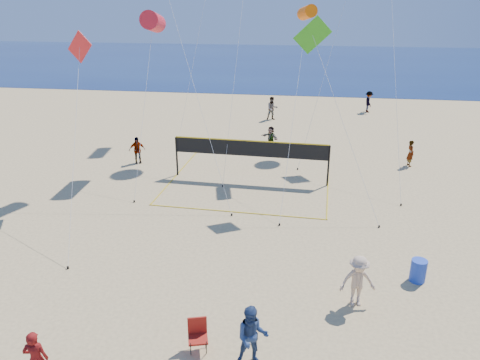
# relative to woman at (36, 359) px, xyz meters

# --- Properties ---
(ground) EXTENTS (120.00, 120.00, 0.00)m
(ground) POSITION_rel_woman_xyz_m (3.52, 1.64, -0.85)
(ground) COLOR #D8B87A
(ground) RESTS_ON ground
(ocean) EXTENTS (140.00, 50.00, 0.03)m
(ocean) POSITION_rel_woman_xyz_m (3.52, 63.64, -0.84)
(ocean) COLOR #101F50
(ocean) RESTS_ON ground
(woman) EXTENTS (0.69, 0.53, 1.70)m
(woman) POSITION_rel_woman_xyz_m (0.00, 0.00, 0.00)
(woman) COLOR maroon
(woman) RESTS_ON ground
(bystander_a) EXTENTS (1.00, 0.84, 1.86)m
(bystander_a) POSITION_rel_woman_xyz_m (5.40, 1.55, 0.08)
(bystander_a) COLOR navy
(bystander_a) RESTS_ON ground
(bystander_b) EXTENTS (1.27, 0.88, 1.81)m
(bystander_b) POSITION_rel_woman_xyz_m (8.49, 4.68, 0.05)
(bystander_b) COLOR #D1AD8B
(bystander_b) RESTS_ON ground
(far_person_0) EXTENTS (1.04, 0.77, 1.63)m
(far_person_0) POSITION_rel_woman_xyz_m (-3.44, 17.11, -0.03)
(far_person_0) COLOR gray
(far_person_0) RESTS_ON ground
(far_person_1) EXTENTS (1.38, 1.25, 1.53)m
(far_person_1) POSITION_rel_woman_xyz_m (4.33, 21.01, -0.09)
(far_person_1) COLOR gray
(far_person_1) RESTS_ON ground
(far_person_2) EXTENTS (0.49, 0.64, 1.58)m
(far_person_2) POSITION_rel_woman_xyz_m (12.81, 18.88, -0.06)
(far_person_2) COLOR gray
(far_person_2) RESTS_ON ground
(far_person_3) EXTENTS (1.09, 0.96, 1.87)m
(far_person_3) POSITION_rel_woman_xyz_m (3.82, 28.76, 0.09)
(far_person_3) COLOR gray
(far_person_3) RESTS_ON ground
(far_person_4) EXTENTS (0.78, 1.23, 1.81)m
(far_person_4) POSITION_rel_woman_xyz_m (11.88, 32.58, 0.06)
(far_person_4) COLOR gray
(far_person_4) RESTS_ON ground
(camp_chair) EXTENTS (0.67, 0.78, 1.13)m
(camp_chair) POSITION_rel_woman_xyz_m (3.80, 1.89, -0.27)
(camp_chair) COLOR maroon
(camp_chair) RESTS_ON ground
(trash_barrel) EXTENTS (0.59, 0.59, 0.84)m
(trash_barrel) POSITION_rel_woman_xyz_m (10.79, 6.41, -0.43)
(trash_barrel) COLOR #1D3EBE
(trash_barrel) RESTS_ON ground
(volleyball_net) EXTENTS (8.96, 8.81, 2.29)m
(volleyball_net) POSITION_rel_woman_xyz_m (3.68, 15.26, 0.71)
(volleyball_net) COLOR black
(volleyball_net) RESTS_ON ground
(kite_0) EXTENTS (1.26, 6.84, 8.83)m
(kite_0) POSITION_rel_woman_xyz_m (-1.90, 17.06, 7.32)
(kite_0) COLOR red
(kite_0) RESTS_ON ground
(kite_2) EXTENTS (1.30, 8.96, 9.11)m
(kite_2) POSITION_rel_woman_xyz_m (6.32, 18.03, 7.79)
(kite_2) COLOR #FF6606
(kite_2) RESTS_ON ground
(kite_3) EXTENTS (2.67, 7.23, 8.08)m
(kite_3) POSITION_rel_woman_xyz_m (-3.77, 11.84, 6.00)
(kite_3) COLOR red
(kite_3) RESTS_ON ground
(kite_4) EXTENTS (4.27, 3.50, 8.71)m
(kite_4) POSITION_rel_woman_xyz_m (6.80, 13.61, 6.62)
(kite_4) COLOR green
(kite_4) RESTS_ON ground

